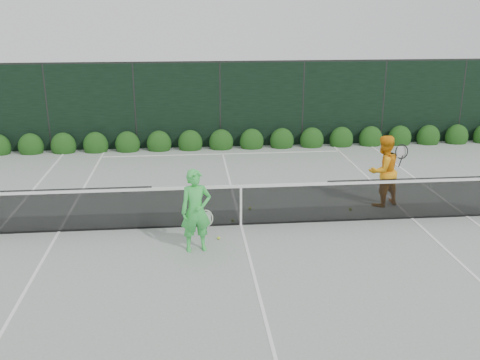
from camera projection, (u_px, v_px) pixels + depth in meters
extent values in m
plane|color=gray|center=(241.00, 225.00, 12.39)|extent=(80.00, 80.00, 0.00)
cube|color=black|center=(53.00, 211.00, 11.84)|extent=(4.40, 0.01, 1.02)
cube|color=black|center=(241.00, 206.00, 12.24)|extent=(4.00, 0.01, 0.96)
cube|color=black|center=(418.00, 198.00, 12.62)|extent=(4.40, 0.01, 1.02)
cube|color=white|center=(241.00, 186.00, 12.10)|extent=(12.80, 0.03, 0.07)
cube|color=black|center=(241.00, 224.00, 12.38)|extent=(12.80, 0.02, 0.04)
cube|color=white|center=(241.00, 206.00, 12.25)|extent=(0.05, 0.03, 0.91)
imported|color=#3DD151|center=(196.00, 211.00, 10.85)|extent=(0.69, 0.52, 1.73)
torus|color=beige|center=(206.00, 218.00, 11.03)|extent=(0.30, 0.04, 0.30)
cylinder|color=black|center=(206.00, 229.00, 11.11)|extent=(0.10, 0.03, 0.30)
imported|color=#FF9F15|center=(383.00, 171.00, 13.39)|extent=(1.08, 0.98, 1.81)
torus|color=black|center=(402.00, 152.00, 13.07)|extent=(0.30, 0.12, 0.30)
cylinder|color=black|center=(401.00, 161.00, 13.14)|extent=(0.10, 0.03, 0.30)
cube|color=white|center=(467.00, 216.00, 12.89)|extent=(0.06, 23.77, 0.01)
cube|color=white|center=(59.00, 232.00, 12.00)|extent=(0.06, 23.77, 0.01)
cube|color=white|center=(412.00, 218.00, 12.77)|extent=(0.06, 23.77, 0.01)
cube|color=white|center=(214.00, 122.00, 23.65)|extent=(11.03, 0.06, 0.01)
cube|color=white|center=(223.00, 154.00, 18.45)|extent=(8.23, 0.06, 0.01)
cube|color=white|center=(241.00, 225.00, 12.38)|extent=(0.06, 12.80, 0.01)
cube|color=black|center=(220.00, 105.00, 19.04)|extent=(32.00, 0.06, 3.00)
cube|color=#262826|center=(220.00, 62.00, 18.57)|extent=(32.00, 0.06, 0.06)
cylinder|color=#262826|center=(47.00, 108.00, 18.48)|extent=(0.08, 0.08, 3.00)
cylinder|color=#262826|center=(135.00, 107.00, 18.76)|extent=(0.08, 0.08, 3.00)
cylinder|color=#262826|center=(220.00, 105.00, 19.04)|extent=(0.08, 0.08, 3.00)
cylinder|color=#262826|center=(303.00, 104.00, 19.32)|extent=(0.08, 0.08, 3.00)
cylinder|color=#262826|center=(383.00, 103.00, 19.59)|extent=(0.08, 0.08, 3.00)
cylinder|color=#262826|center=(461.00, 101.00, 19.87)|extent=(0.08, 0.08, 3.00)
ellipsoid|color=#14340E|center=(31.00, 147.00, 18.48)|extent=(0.86, 0.65, 0.94)
ellipsoid|color=#14340E|center=(64.00, 146.00, 18.58)|extent=(0.86, 0.65, 0.94)
ellipsoid|color=#14340E|center=(96.00, 145.00, 18.68)|extent=(0.86, 0.65, 0.94)
ellipsoid|color=#14340E|center=(128.00, 144.00, 18.79)|extent=(0.86, 0.65, 0.94)
ellipsoid|color=#14340E|center=(159.00, 144.00, 18.89)|extent=(0.86, 0.65, 0.94)
ellipsoid|color=#14340E|center=(190.00, 143.00, 18.99)|extent=(0.86, 0.65, 0.94)
ellipsoid|color=#14340E|center=(221.00, 142.00, 19.09)|extent=(0.86, 0.65, 0.94)
ellipsoid|color=#14340E|center=(252.00, 142.00, 19.19)|extent=(0.86, 0.65, 0.94)
ellipsoid|color=#14340E|center=(282.00, 141.00, 19.30)|extent=(0.86, 0.65, 0.94)
ellipsoid|color=#14340E|center=(312.00, 140.00, 19.40)|extent=(0.86, 0.65, 0.94)
ellipsoid|color=#14340E|center=(341.00, 139.00, 19.50)|extent=(0.86, 0.65, 0.94)
ellipsoid|color=#14340E|center=(371.00, 139.00, 19.60)|extent=(0.86, 0.65, 0.94)
ellipsoid|color=#14340E|center=(400.00, 138.00, 19.70)|extent=(0.86, 0.65, 0.94)
ellipsoid|color=#14340E|center=(428.00, 137.00, 19.81)|extent=(0.86, 0.65, 0.94)
ellipsoid|color=#14340E|center=(457.00, 137.00, 19.91)|extent=(0.86, 0.65, 0.94)
sphere|color=#BCD62F|center=(233.00, 221.00, 12.55)|extent=(0.07, 0.07, 0.07)
sphere|color=#BCD62F|center=(350.00, 209.00, 13.27)|extent=(0.07, 0.07, 0.07)
sphere|color=#BCD62F|center=(219.00, 238.00, 11.60)|extent=(0.07, 0.07, 0.07)
sphere|color=#BCD62F|center=(200.00, 225.00, 12.29)|extent=(0.07, 0.07, 0.07)
sphere|color=#BCD62F|center=(250.00, 208.00, 13.34)|extent=(0.07, 0.07, 0.07)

